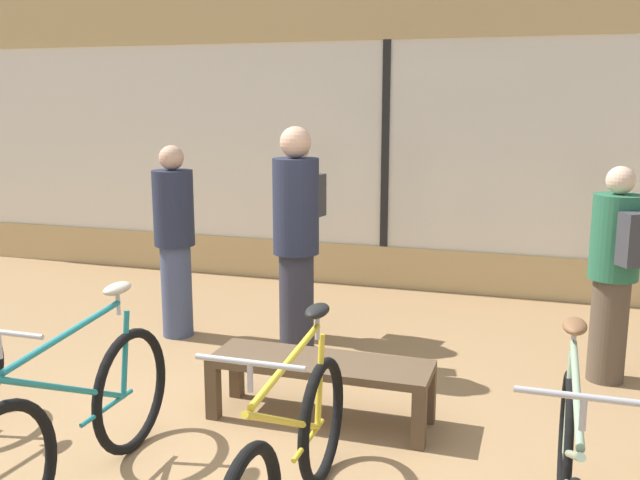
# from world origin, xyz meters

# --- Properties ---
(ground_plane) EXTENTS (24.00, 24.00, 0.00)m
(ground_plane) POSITION_xyz_m (0.00, 0.00, 0.00)
(ground_plane) COLOR #99754C
(shop_back_wall) EXTENTS (12.00, 0.08, 3.20)m
(shop_back_wall) POSITION_xyz_m (0.00, 4.19, 1.64)
(shop_back_wall) COLOR tan
(shop_back_wall) RESTS_ON ground_plane
(bicycle_left) EXTENTS (0.46, 1.76, 1.04)m
(bicycle_left) POSITION_xyz_m (-0.59, -0.35, 0.39)
(bicycle_left) COLOR black
(bicycle_left) RESTS_ON ground_plane
(bicycle_right) EXTENTS (0.46, 1.67, 1.02)m
(bicycle_right) POSITION_xyz_m (0.56, -0.32, 0.37)
(bicycle_right) COLOR black
(bicycle_right) RESTS_ON ground_plane
(display_bench) EXTENTS (1.40, 0.44, 0.40)m
(display_bench) POSITION_xyz_m (0.34, 0.85, 0.33)
(display_bench) COLOR brown
(display_bench) RESTS_ON ground_plane
(customer_near_rack) EXTENTS (0.39, 0.52, 1.72)m
(customer_near_rack) POSITION_xyz_m (-0.34, 2.35, 0.93)
(customer_near_rack) COLOR brown
(customer_near_rack) RESTS_ON ground_plane
(customer_by_window) EXTENTS (0.49, 0.56, 1.56)m
(customer_by_window) POSITION_xyz_m (2.12, 2.09, 0.84)
(customer_by_window) COLOR brown
(customer_by_window) RESTS_ON ground_plane
(customer_mid_floor) EXTENTS (0.40, 0.53, 1.82)m
(customer_mid_floor) POSITION_xyz_m (-0.12, 1.69, 0.99)
(customer_mid_floor) COLOR #2D2D38
(customer_mid_floor) RESTS_ON ground_plane
(customer_near_bench) EXTENTS (0.45, 0.45, 1.63)m
(customer_near_bench) POSITION_xyz_m (-1.34, 2.06, 0.86)
(customer_near_bench) COLOR #424C6B
(customer_near_bench) RESTS_ON ground_plane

